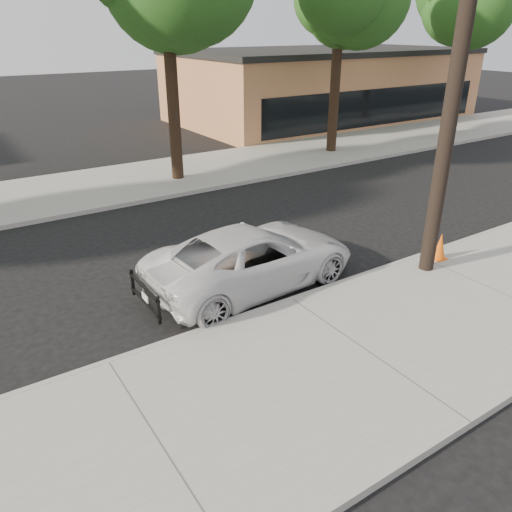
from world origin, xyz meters
name	(u,v)px	position (x,y,z in m)	size (l,w,h in m)	color
ground	(240,268)	(0.00, 0.00, 0.00)	(120.00, 120.00, 0.00)	black
near_sidewalk	(364,352)	(0.00, -4.30, 0.07)	(90.00, 4.40, 0.15)	gray
far_sidewalk	(122,183)	(0.00, 8.50, 0.07)	(90.00, 5.00, 0.15)	gray
curb_near	(291,301)	(0.00, -2.10, 0.07)	(90.00, 0.12, 0.16)	#9E9B93
building_main	(322,86)	(16.00, 16.00, 2.00)	(18.00, 10.00, 4.00)	#BE7B4F
utility_pole	(458,67)	(3.60, -2.70, 4.70)	(1.40, 0.34, 9.00)	black
tree_d	(346,2)	(10.20, 7.95, 6.37)	(4.50, 4.35, 8.75)	black
police_cruiser	(253,257)	(-0.19, -0.86, 0.69)	(2.30, 4.98, 1.38)	silver
traffic_cone	(440,246)	(4.31, -2.50, 0.47)	(0.37, 0.37, 0.67)	#F15D0C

